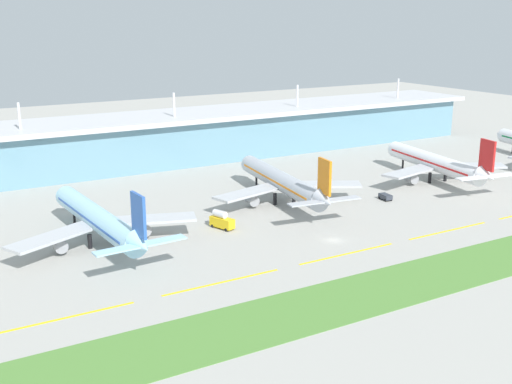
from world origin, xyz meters
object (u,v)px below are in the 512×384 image
object	(u,v)px
airliner_far_middle	(436,163)
fuel_truck	(222,220)
airliner_near_middle	(99,220)
pushback_tug	(385,197)
airliner_center	(283,182)

from	to	relation	value
airliner_far_middle	fuel_truck	size ratio (longest dim) A/B	7.71
airliner_near_middle	airliner_far_middle	bearing A→B (deg)	1.93
airliner_far_middle	pushback_tug	distance (m)	32.74
airliner_center	fuel_truck	xyz separation A→B (m)	(-27.73, -12.88, -4.18)
airliner_near_middle	airliner_center	distance (m)	60.38
airliner_center	airliner_far_middle	distance (m)	60.12
airliner_near_middle	airliner_far_middle	distance (m)	119.78
airliner_center	airliner_far_middle	xyz separation A→B (m)	(59.95, -4.57, -0.00)
airliner_far_middle	airliner_near_middle	bearing A→B (deg)	-178.07
airliner_far_middle	pushback_tug	world-z (taller)	airliner_far_middle
airliner_center	pushback_tug	bearing A→B (deg)	-25.85
airliner_center	airliner_far_middle	size ratio (longest dim) A/B	1.05
airliner_near_middle	pushback_tug	bearing A→B (deg)	-3.53
airliner_center	fuel_truck	world-z (taller)	airliner_center
fuel_truck	airliner_near_middle	bearing A→B (deg)	172.39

